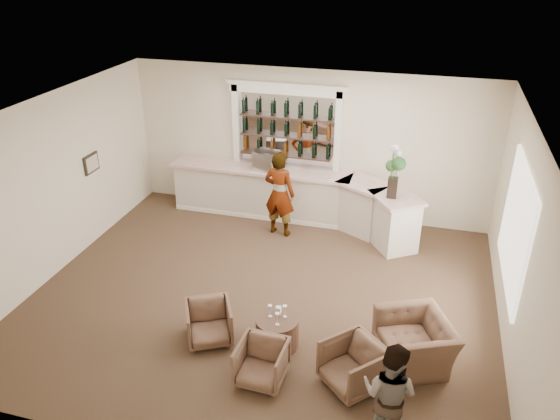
# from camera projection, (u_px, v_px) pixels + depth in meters

# --- Properties ---
(ground) EXTENTS (8.00, 8.00, 0.00)m
(ground) POSITION_uv_depth(u_px,v_px,m) (263.00, 296.00, 9.72)
(ground) COLOR brown
(ground) RESTS_ON ground
(room_shell) EXTENTS (8.04, 7.02, 3.32)m
(room_shell) POSITION_uv_depth(u_px,v_px,m) (282.00, 160.00, 9.25)
(room_shell) COLOR beige
(room_shell) RESTS_ON ground
(bar_counter) EXTENTS (5.72, 1.80, 1.14)m
(bar_counter) POSITION_uv_depth(u_px,v_px,m) (296.00, 197.00, 12.08)
(bar_counter) COLOR silver
(bar_counter) RESTS_ON ground
(back_bar_alcove) EXTENTS (2.64, 0.25, 3.00)m
(back_bar_alcove) POSITION_uv_depth(u_px,v_px,m) (286.00, 127.00, 11.87)
(back_bar_alcove) COLOR white
(back_bar_alcove) RESTS_ON ground
(cocktail_table) EXTENTS (0.67, 0.67, 0.50)m
(cocktail_table) POSITION_uv_depth(u_px,v_px,m) (277.00, 332.00, 8.43)
(cocktail_table) COLOR #4B3420
(cocktail_table) RESTS_ON ground
(sommelier) EXTENTS (0.75, 0.56, 1.86)m
(sommelier) POSITION_uv_depth(u_px,v_px,m) (280.00, 194.00, 11.38)
(sommelier) COLOR gray
(sommelier) RESTS_ON ground
(guest) EXTENTS (0.86, 0.76, 1.49)m
(guest) POSITION_uv_depth(u_px,v_px,m) (389.00, 394.00, 6.62)
(guest) COLOR gray
(guest) RESTS_ON ground
(armchair_left) EXTENTS (0.94, 0.95, 0.65)m
(armchair_left) POSITION_uv_depth(u_px,v_px,m) (209.00, 323.00, 8.52)
(armchair_left) COLOR brown
(armchair_left) RESTS_ON ground
(armchair_center) EXTENTS (0.70, 0.72, 0.63)m
(armchair_center) POSITION_uv_depth(u_px,v_px,m) (262.00, 363.00, 7.73)
(armchair_center) COLOR brown
(armchair_center) RESTS_ON ground
(armchair_right) EXTENTS (1.08, 1.08, 0.71)m
(armchair_right) POSITION_uv_depth(u_px,v_px,m) (353.00, 366.00, 7.62)
(armchair_right) COLOR brown
(armchair_right) RESTS_ON ground
(armchair_far) EXTENTS (1.35, 1.42, 0.72)m
(armchair_far) POSITION_uv_depth(u_px,v_px,m) (415.00, 341.00, 8.07)
(armchair_far) COLOR brown
(armchair_far) RESTS_ON ground
(espresso_machine) EXTENTS (0.56, 0.50, 0.43)m
(espresso_machine) POSITION_uv_depth(u_px,v_px,m) (266.00, 160.00, 11.92)
(espresso_machine) COLOR #B2B2B6
(espresso_machine) RESTS_ON bar_counter
(flower_vase) EXTENTS (0.29, 0.29, 1.09)m
(flower_vase) POSITION_uv_depth(u_px,v_px,m) (394.00, 168.00, 10.47)
(flower_vase) COLOR black
(flower_vase) RESTS_ON bar_counter
(wine_glass_bar_left) EXTENTS (0.07, 0.07, 0.21)m
(wine_glass_bar_left) POSITION_uv_depth(u_px,v_px,m) (264.00, 165.00, 11.96)
(wine_glass_bar_left) COLOR white
(wine_glass_bar_left) RESTS_ON bar_counter
(wine_glass_bar_right) EXTENTS (0.07, 0.07, 0.21)m
(wine_glass_bar_right) POSITION_uv_depth(u_px,v_px,m) (274.00, 166.00, 11.93)
(wine_glass_bar_right) COLOR white
(wine_glass_bar_right) RESTS_ON bar_counter
(wine_glass_tbl_a) EXTENTS (0.07, 0.07, 0.21)m
(wine_glass_tbl_a) POSITION_uv_depth(u_px,v_px,m) (270.00, 311.00, 8.33)
(wine_glass_tbl_a) COLOR white
(wine_glass_tbl_a) RESTS_ON cocktail_table
(wine_glass_tbl_b) EXTENTS (0.07, 0.07, 0.21)m
(wine_glass_tbl_b) POSITION_uv_depth(u_px,v_px,m) (285.00, 311.00, 8.32)
(wine_glass_tbl_b) COLOR white
(wine_glass_tbl_b) RESTS_ON cocktail_table
(wine_glass_tbl_c) EXTENTS (0.07, 0.07, 0.21)m
(wine_glass_tbl_c) POSITION_uv_depth(u_px,v_px,m) (277.00, 319.00, 8.15)
(wine_glass_tbl_c) COLOR white
(wine_glass_tbl_c) RESTS_ON cocktail_table
(napkin_holder) EXTENTS (0.08, 0.08, 0.12)m
(napkin_holder) POSITION_uv_depth(u_px,v_px,m) (278.00, 310.00, 8.42)
(napkin_holder) COLOR white
(napkin_holder) RESTS_ON cocktail_table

